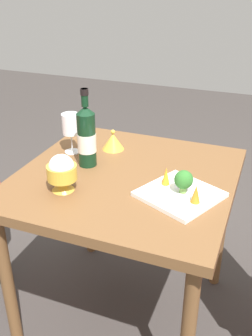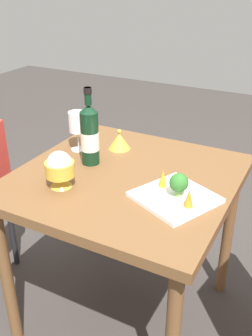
{
  "view_description": "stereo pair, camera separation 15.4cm",
  "coord_description": "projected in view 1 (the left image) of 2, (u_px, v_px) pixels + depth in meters",
  "views": [
    {
      "loc": [
        0.5,
        -1.27,
        1.49
      ],
      "look_at": [
        0.0,
        0.0,
        0.78
      ],
      "focal_mm": 41.64,
      "sensor_mm": 36.0,
      "label": 1
    },
    {
      "loc": [
        0.64,
        -1.21,
        1.49
      ],
      "look_at": [
        0.0,
        0.0,
        0.78
      ],
      "focal_mm": 41.64,
      "sensor_mm": 36.0,
      "label": 2
    }
  ],
  "objects": [
    {
      "name": "carrot_garnish_left",
      "position": [
        166.0,
        176.0,
        1.44
      ],
      "size": [
        0.03,
        0.03,
        0.07
      ],
      "color": "orange",
      "rests_on": "serving_plate"
    },
    {
      "name": "serving_plate",
      "position": [
        180.0,
        194.0,
        1.4
      ],
      "size": [
        0.33,
        0.33,
        0.02
      ],
      "rotation": [
        0.0,
        0.0,
        -0.43
      ],
      "color": "white",
      "rests_on": "dining_table"
    },
    {
      "name": "dining_table",
      "position": [
        126.0,
        195.0,
        1.59
      ],
      "size": [
        0.85,
        0.85,
        0.75
      ],
      "color": "brown",
      "rests_on": "ground_plane"
    },
    {
      "name": "rice_bowl",
      "position": [
        62.0,
        172.0,
        1.41
      ],
      "size": [
        0.11,
        0.11,
        0.14
      ],
      "color": "gold",
      "rests_on": "dining_table"
    },
    {
      "name": "carrot_garnish_right",
      "position": [
        196.0,
        194.0,
        1.32
      ],
      "size": [
        0.03,
        0.03,
        0.07
      ],
      "color": "orange",
      "rests_on": "serving_plate"
    },
    {
      "name": "rice_bowl_lid",
      "position": [
        113.0,
        141.0,
        1.76
      ],
      "size": [
        0.1,
        0.1,
        0.09
      ],
      "color": "gold",
      "rests_on": "dining_table"
    },
    {
      "name": "wine_bottle",
      "position": [
        87.0,
        136.0,
        1.57
      ],
      "size": [
        0.08,
        0.08,
        0.32
      ],
      "color": "black",
      "rests_on": "dining_table"
    },
    {
      "name": "ground_plane",
      "position": [
        126.0,
        311.0,
        1.9
      ],
      "size": [
        8.0,
        8.0,
        0.0
      ],
      "primitive_type": "plane",
      "color": "#383330"
    },
    {
      "name": "wine_glass",
      "position": [
        71.0,
        125.0,
        1.68
      ],
      "size": [
        0.08,
        0.08,
        0.18
      ],
      "color": "white",
      "rests_on": "dining_table"
    },
    {
      "name": "broccoli_floret",
      "position": [
        184.0,
        180.0,
        1.38
      ],
      "size": [
        0.07,
        0.07,
        0.09
      ],
      "color": "#729E4C",
      "rests_on": "serving_plate"
    }
  ]
}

